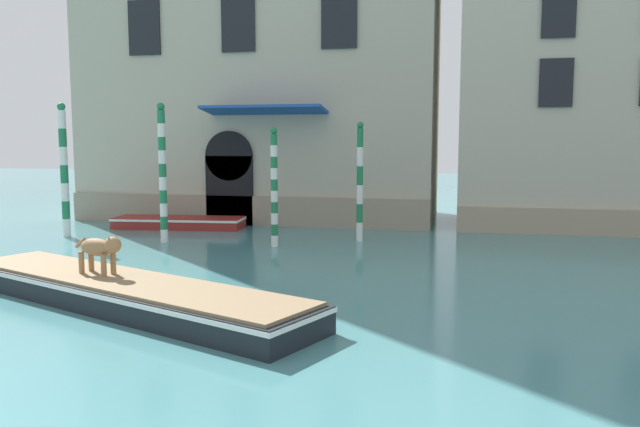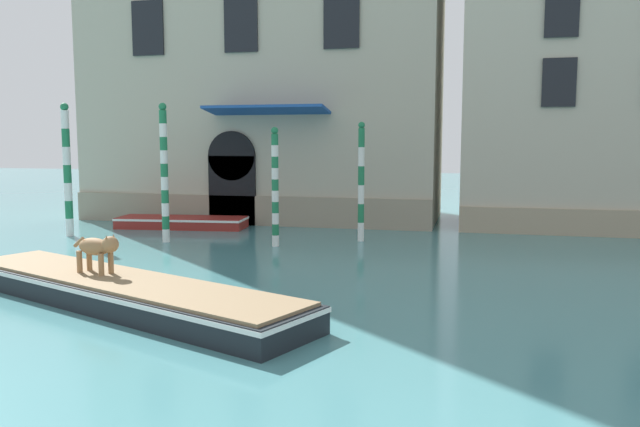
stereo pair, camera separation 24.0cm
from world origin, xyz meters
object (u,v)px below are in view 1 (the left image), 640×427
(mooring_pole_2, at_px, (163,173))
(mooring_pole_4, at_px, (64,170))
(mooring_pole_5, at_px, (274,187))
(dog_on_deck, at_px, (100,248))
(mooring_pole_0, at_px, (360,181))
(boat_moored_near_palazzo, at_px, (179,222))
(boat_foreground, at_px, (123,291))

(mooring_pole_2, bearing_deg, mooring_pole_4, 174.26)
(mooring_pole_4, distance_m, mooring_pole_5, 7.33)
(dog_on_deck, xyz_separation_m, mooring_pole_2, (-2.14, 6.91, 1.13))
(mooring_pole_2, bearing_deg, mooring_pole_5, 0.83)
(dog_on_deck, xyz_separation_m, mooring_pole_0, (3.78, 8.55, 0.84))
(mooring_pole_2, relative_size, mooring_pole_4, 0.98)
(mooring_pole_2, bearing_deg, dog_on_deck, -72.80)
(boat_moored_near_palazzo, distance_m, mooring_pole_4, 4.36)
(boat_foreground, xyz_separation_m, boat_moored_near_palazzo, (-3.77, 10.30, -0.07))
(dog_on_deck, bearing_deg, mooring_pole_5, 93.62)
(boat_foreground, bearing_deg, mooring_pole_0, 92.44)
(mooring_pole_4, bearing_deg, boat_foreground, -49.31)
(boat_foreground, height_order, mooring_pole_5, mooring_pole_5)
(dog_on_deck, height_order, mooring_pole_5, mooring_pole_5)
(boat_foreground, distance_m, boat_moored_near_palazzo, 10.97)
(mooring_pole_5, bearing_deg, boat_foreground, -96.37)
(mooring_pole_4, bearing_deg, dog_on_deck, -51.19)
(mooring_pole_0, bearing_deg, boat_moored_near_palazzo, 168.01)
(boat_moored_near_palazzo, height_order, mooring_pole_5, mooring_pole_5)
(boat_moored_near_palazzo, xyz_separation_m, mooring_pole_0, (6.91, -1.47, 1.68))
(mooring_pole_4, bearing_deg, boat_moored_near_palazzo, 45.01)
(boat_moored_near_palazzo, height_order, mooring_pole_4, mooring_pole_4)
(boat_foreground, xyz_separation_m, mooring_pole_2, (-2.79, 7.19, 1.90))
(dog_on_deck, relative_size, mooring_pole_5, 0.33)
(dog_on_deck, height_order, mooring_pole_4, mooring_pole_4)
(boat_foreground, bearing_deg, boat_moored_near_palazzo, 132.10)
(boat_foreground, bearing_deg, mooring_pole_4, 152.67)
(boat_moored_near_palazzo, bearing_deg, mooring_pole_4, -141.25)
(dog_on_deck, bearing_deg, mooring_pole_2, 122.63)
(mooring_pole_0, xyz_separation_m, mooring_pole_4, (-9.64, -1.27, 0.33))
(mooring_pole_0, xyz_separation_m, mooring_pole_2, (-5.92, -1.64, 0.29))
(mooring_pole_4, relative_size, mooring_pole_5, 1.23)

